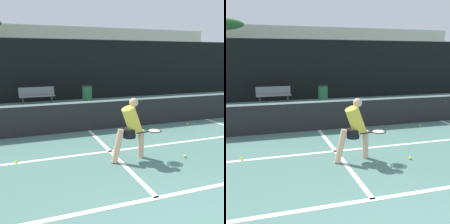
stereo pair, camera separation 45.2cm
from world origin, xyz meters
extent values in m
cube|color=white|center=(0.00, 1.95, 0.00)|extent=(11.00, 0.10, 0.01)
cube|color=white|center=(0.00, 4.27, 0.00)|extent=(8.25, 0.10, 0.01)
cube|color=white|center=(0.00, 4.10, 0.00)|extent=(0.10, 4.30, 0.01)
cube|color=#232326|center=(0.00, 6.25, 0.47)|extent=(11.00, 0.02, 0.95)
cube|color=white|center=(0.00, 6.25, 0.92)|extent=(11.00, 0.03, 0.06)
cube|color=black|center=(0.00, 12.48, 1.59)|extent=(24.00, 0.06, 3.17)
cylinder|color=slate|center=(0.00, 12.48, 3.19)|extent=(24.00, 0.04, 0.04)
cylinder|color=#DBAD84|center=(0.54, 3.66, 0.33)|extent=(0.14, 0.14, 0.65)
cylinder|color=#DBAD84|center=(-0.07, 3.57, 0.37)|extent=(0.32, 0.18, 0.76)
cylinder|color=black|center=(0.23, 3.62, 0.62)|extent=(0.29, 0.29, 0.20)
cylinder|color=yellow|center=(0.29, 3.63, 0.92)|extent=(0.50, 0.33, 0.68)
sphere|color=#DBAD84|center=(0.32, 3.63, 1.31)|extent=(0.20, 0.20, 0.20)
cylinder|color=#262628|center=(0.46, 3.42, 0.67)|extent=(0.30, 0.07, 0.03)
torus|color=#262628|center=(0.76, 3.47, 0.67)|extent=(0.39, 0.39, 0.02)
cylinder|color=beige|center=(0.76, 3.47, 0.67)|extent=(0.30, 0.30, 0.01)
sphere|color=#D1E033|center=(-2.19, 4.29, 0.03)|extent=(0.07, 0.07, 0.07)
sphere|color=#D1E033|center=(3.33, 5.74, 0.03)|extent=(0.07, 0.07, 0.07)
sphere|color=#D1E033|center=(1.49, 3.29, 0.03)|extent=(0.07, 0.07, 0.07)
cube|color=slate|center=(-1.17, 11.35, 0.44)|extent=(1.67, 0.43, 0.04)
cube|color=slate|center=(-1.17, 11.53, 0.65)|extent=(1.66, 0.11, 0.42)
cube|color=#333338|center=(-1.83, 11.32, 0.22)|extent=(0.06, 0.32, 0.44)
cube|color=#333338|center=(-0.50, 11.37, 0.22)|extent=(0.06, 0.32, 0.44)
cylinder|color=#28603D|center=(1.26, 11.27, 0.42)|extent=(0.49, 0.49, 0.84)
cylinder|color=black|center=(1.26, 11.27, 0.86)|extent=(0.52, 0.52, 0.04)
cube|color=silver|center=(1.73, 16.28, 0.46)|extent=(1.75, 3.90, 0.91)
cube|color=#1E2328|center=(1.73, 16.09, 1.22)|extent=(1.47, 2.34, 0.61)
cylinder|color=black|center=(2.51, 17.53, 0.30)|extent=(0.18, 0.60, 0.60)
cylinder|color=black|center=(2.51, 15.03, 0.30)|extent=(0.18, 0.60, 0.60)
cube|color=beige|center=(0.00, 25.19, 2.55)|extent=(36.00, 2.40, 5.10)
camera|label=1|loc=(-2.05, -1.50, 2.29)|focal=42.00mm
camera|label=2|loc=(-1.62, -1.64, 2.29)|focal=42.00mm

